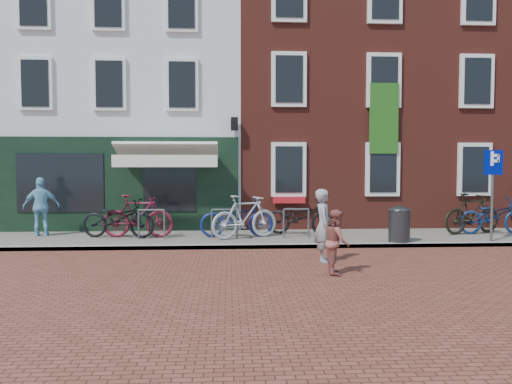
{
  "coord_description": "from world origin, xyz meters",
  "views": [
    {
      "loc": [
        -1.37,
        -12.16,
        2.09
      ],
      "look_at": [
        -0.63,
        1.07,
        1.39
      ],
      "focal_mm": 33.99,
      "sensor_mm": 36.0,
      "label": 1
    }
  ],
  "objects": [
    {
      "name": "bicycle_2",
      "position": [
        -1.16,
        1.49,
        0.64
      ],
      "size": [
        2.1,
        0.83,
        1.09
      ],
      "primitive_type": "imported",
      "rotation": [
        0.0,
        0.0,
        1.62
      ],
      "color": "navy",
      "rests_on": "sidewalk"
    },
    {
      "name": "bicycle_6",
      "position": [
        6.4,
        1.63,
        0.64
      ],
      "size": [
        2.07,
        0.73,
        1.09
      ],
      "primitive_type": "imported",
      "rotation": [
        0.0,
        0.0,
        1.57
      ],
      "color": "navy",
      "rests_on": "sidewalk"
    },
    {
      "name": "bicycle_0",
      "position": [
        -4.46,
        1.5,
        0.64
      ],
      "size": [
        2.15,
        1.02,
        1.09
      ],
      "primitive_type": "imported",
      "rotation": [
        0.0,
        0.0,
        1.42
      ],
      "color": "black",
      "rests_on": "sidewalk"
    },
    {
      "name": "building_brick_mid",
      "position": [
        2.0,
        7.0,
        5.0
      ],
      "size": [
        6.0,
        8.0,
        10.0
      ],
      "primitive_type": "cube",
      "color": "maroon",
      "rests_on": "ground"
    },
    {
      "name": "woman",
      "position": [
        0.7,
        -1.68,
        0.8
      ],
      "size": [
        0.45,
        0.62,
        1.6
      ],
      "primitive_type": "imported",
      "rotation": [
        0.0,
        0.0,
        1.45
      ],
      "color": "gray",
      "rests_on": "ground"
    },
    {
      "name": "cafe_person",
      "position": [
        -6.75,
        1.99,
        0.94
      ],
      "size": [
        1.06,
        0.65,
        1.69
      ],
      "primitive_type": "imported",
      "rotation": [
        0.0,
        0.0,
        3.4
      ],
      "color": "#7AB8D7",
      "rests_on": "sidewalk"
    },
    {
      "name": "bicycle_4",
      "position": [
        0.71,
        1.72,
        0.64
      ],
      "size": [
        2.17,
        1.59,
        1.09
      ],
      "primitive_type": "imported",
      "rotation": [
        0.0,
        0.0,
        1.09
      ],
      "color": "black",
      "rests_on": "sidewalk"
    },
    {
      "name": "building_brick_right",
      "position": [
        8.0,
        7.0,
        5.0
      ],
      "size": [
        6.0,
        8.0,
        10.0
      ],
      "primitive_type": "cube",
      "color": "maroon",
      "rests_on": "ground"
    },
    {
      "name": "sidewalk",
      "position": [
        1.0,
        1.5,
        0.05
      ],
      "size": [
        24.0,
        3.0,
        0.1
      ],
      "primitive_type": "cube",
      "color": "slate",
      "rests_on": "ground"
    },
    {
      "name": "bicycle_5",
      "position": [
        5.81,
        1.69,
        0.7
      ],
      "size": [
        2.08,
        1.13,
        1.21
      ],
      "primitive_type": "imported",
      "rotation": [
        0.0,
        0.0,
        1.87
      ],
      "color": "black",
      "rests_on": "sidewalk"
    },
    {
      "name": "bicycle_3",
      "position": [
        -0.93,
        1.16,
        0.7
      ],
      "size": [
        2.06,
        1.37,
        1.21
      ],
      "primitive_type": "imported",
      "rotation": [
        0.0,
        0.0,
        2.01
      ],
      "color": "#AEAEB0",
      "rests_on": "sidewalk"
    },
    {
      "name": "litter_bin",
      "position": [
        3.11,
        0.3,
        0.62
      ],
      "size": [
        0.55,
        0.55,
        1.02
      ],
      "color": "#2E2E30",
      "rests_on": "sidewalk"
    },
    {
      "name": "bicycle_1",
      "position": [
        -3.92,
        1.49,
        0.7
      ],
      "size": [
        2.05,
        0.73,
        1.21
      ],
      "primitive_type": "imported",
      "rotation": [
        0.0,
        0.0,
        1.49
      ],
      "color": "maroon",
      "rests_on": "sidewalk"
    },
    {
      "name": "parking_sign",
      "position": [
        5.59,
        0.24,
        1.76
      ],
      "size": [
        0.5,
        0.08,
        2.43
      ],
      "color": "#4C4C4F",
      "rests_on": "sidewalk"
    },
    {
      "name": "building_stucco",
      "position": [
        -5.0,
        7.0,
        4.5
      ],
      "size": [
        8.0,
        8.0,
        9.0
      ],
      "primitive_type": "cube",
      "color": "silver",
      "rests_on": "ground"
    },
    {
      "name": "ground",
      "position": [
        0.0,
        0.0,
        0.0
      ],
      "size": [
        80.0,
        80.0,
        0.0
      ],
      "primitive_type": "plane",
      "color": "brown"
    },
    {
      "name": "boy",
      "position": [
        0.73,
        -2.89,
        0.63
      ],
      "size": [
        0.55,
        0.66,
        1.26
      ],
      "primitive_type": "imported",
      "rotation": [
        0.0,
        0.0,
        1.45
      ],
      "color": "#954C43",
      "rests_on": "ground"
    }
  ]
}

